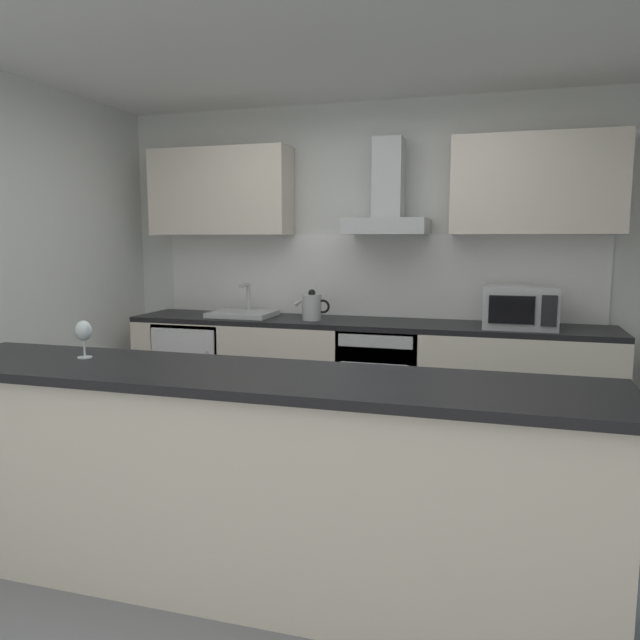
% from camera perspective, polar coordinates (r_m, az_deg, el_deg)
% --- Properties ---
extents(ground, '(5.20, 4.78, 0.02)m').
position_cam_1_polar(ground, '(3.50, -2.21, -18.48)').
color(ground, gray).
extents(ceiling, '(5.20, 4.78, 0.02)m').
position_cam_1_polar(ceiling, '(3.32, -2.47, 26.59)').
color(ceiling, white).
extents(wall_back, '(5.20, 0.12, 2.60)m').
position_cam_1_polar(wall_back, '(5.03, 4.89, 4.99)').
color(wall_back, silver).
rests_on(wall_back, ground).
extents(backsplash_tile, '(3.57, 0.02, 0.66)m').
position_cam_1_polar(backsplash_tile, '(4.97, 4.71, 4.14)').
color(backsplash_tile, white).
extents(counter_back, '(3.70, 0.60, 0.90)m').
position_cam_1_polar(counter_back, '(4.78, 3.85, -5.45)').
color(counter_back, beige).
rests_on(counter_back, ground).
extents(counter_island, '(3.08, 0.64, 0.97)m').
position_cam_1_polar(counter_island, '(2.74, -7.00, -14.67)').
color(counter_island, beige).
rests_on(counter_island, ground).
extents(upper_cabinets, '(3.65, 0.32, 0.70)m').
position_cam_1_polar(upper_cabinets, '(4.82, 4.41, 12.14)').
color(upper_cabinets, beige).
extents(oven, '(0.60, 0.62, 0.80)m').
position_cam_1_polar(oven, '(4.72, 5.81, -5.51)').
color(oven, slate).
rests_on(oven, ground).
extents(refrigerator, '(0.58, 0.60, 0.85)m').
position_cam_1_polar(refrigerator, '(5.23, -11.13, -4.72)').
color(refrigerator, white).
rests_on(refrigerator, ground).
extents(microwave, '(0.50, 0.38, 0.30)m').
position_cam_1_polar(microwave, '(4.52, 18.18, 1.15)').
color(microwave, '#B7BABC').
rests_on(microwave, counter_back).
extents(sink, '(0.50, 0.40, 0.26)m').
position_cam_1_polar(sink, '(4.99, -7.24, 0.64)').
color(sink, silver).
rests_on(sink, counter_back).
extents(kettle, '(0.29, 0.15, 0.24)m').
position_cam_1_polar(kettle, '(4.72, -0.75, 1.26)').
color(kettle, '#B7BABC').
rests_on(kettle, counter_back).
extents(range_hood, '(0.62, 0.45, 0.72)m').
position_cam_1_polar(range_hood, '(4.73, 6.33, 10.70)').
color(range_hood, '#B7BABC').
extents(wine_glass, '(0.08, 0.08, 0.18)m').
position_cam_1_polar(wine_glass, '(3.06, -21.21, -1.07)').
color(wine_glass, silver).
rests_on(wine_glass, counter_island).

